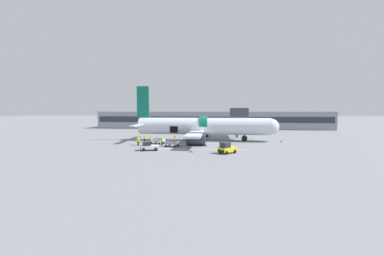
# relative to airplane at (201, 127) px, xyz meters

# --- Properties ---
(ground_plane) EXTENTS (500.00, 500.00, 0.00)m
(ground_plane) POSITION_rel_airplane_xyz_m (1.18, -3.11, -3.03)
(ground_plane) COLOR slate
(apron_marking_line) EXTENTS (18.27, 0.91, 0.01)m
(apron_marking_line) POSITION_rel_airplane_xyz_m (-0.30, -11.62, -3.03)
(apron_marking_line) COLOR silver
(apron_marking_line) RESTS_ON ground_plane
(terminal_strip) EXTENTS (83.58, 11.11, 6.27)m
(terminal_strip) POSITION_rel_airplane_xyz_m (1.18, 36.51, 0.10)
(terminal_strip) COLOR gray
(terminal_strip) RESTS_ON ground_plane
(jet_bridge_stub) EXTENTS (4.07, 11.37, 7.19)m
(jet_bridge_stub) POSITION_rel_airplane_xyz_m (8.33, 6.52, 2.24)
(jet_bridge_stub) COLOR #4C4C51
(jet_bridge_stub) RESTS_ON ground_plane
(airplane) EXTENTS (32.44, 27.17, 12.03)m
(airplane) POSITION_rel_airplane_xyz_m (0.00, 0.00, 0.00)
(airplane) COLOR silver
(airplane) RESTS_ON ground_plane
(baggage_tug_lead) EXTENTS (3.32, 2.58, 1.45)m
(baggage_tug_lead) POSITION_rel_airplane_xyz_m (-7.79, -13.67, -2.40)
(baggage_tug_lead) COLOR white
(baggage_tug_lead) RESTS_ON ground_plane
(baggage_tug_mid) EXTENTS (2.99, 2.90, 1.72)m
(baggage_tug_mid) POSITION_rel_airplane_xyz_m (4.97, -15.00, -2.30)
(baggage_tug_mid) COLOR yellow
(baggage_tug_mid) RESTS_ON ground_plane
(baggage_cart_loading) EXTENTS (3.67, 2.53, 1.05)m
(baggage_cart_loading) POSITION_rel_airplane_xyz_m (-8.26, -6.01, -2.48)
(baggage_cart_loading) COLOR silver
(baggage_cart_loading) RESTS_ON ground_plane
(baggage_cart_queued) EXTENTS (3.43, 2.37, 1.02)m
(baggage_cart_queued) POSITION_rel_airplane_xyz_m (-4.63, -9.29, -2.52)
(baggage_cart_queued) COLOR #999BA0
(baggage_cart_queued) RESTS_ON ground_plane
(ground_crew_loader_a) EXTENTS (0.46, 0.60, 1.73)m
(ground_crew_loader_a) POSITION_rel_airplane_xyz_m (-4.85, -5.85, -2.12)
(ground_crew_loader_a) COLOR #1E2338
(ground_crew_loader_a) RESTS_ON ground_plane
(ground_crew_loader_b) EXTENTS (0.57, 0.59, 1.82)m
(ground_crew_loader_b) POSITION_rel_airplane_xyz_m (-8.89, -8.67, -2.07)
(ground_crew_loader_b) COLOR black
(ground_crew_loader_b) RESTS_ON ground_plane
(ground_crew_driver) EXTENTS (0.55, 0.55, 1.74)m
(ground_crew_driver) POSITION_rel_airplane_xyz_m (-11.71, -7.77, -2.12)
(ground_crew_driver) COLOR #2D2D33
(ground_crew_driver) RESTS_ON ground_plane
(ground_crew_supervisor) EXTENTS (0.52, 0.54, 1.66)m
(ground_crew_supervisor) POSITION_rel_airplane_xyz_m (-6.88, -8.27, -2.16)
(ground_crew_supervisor) COLOR #2D2D33
(ground_crew_supervisor) RESTS_ON ground_plane
(ground_crew_helper) EXTENTS (0.59, 0.44, 1.69)m
(ground_crew_helper) POSITION_rel_airplane_xyz_m (-11.25, -8.89, -2.14)
(ground_crew_helper) COLOR #2D2D33
(ground_crew_helper) RESTS_ON ground_plane
(ground_crew_marshal) EXTENTS (0.47, 0.61, 1.73)m
(ground_crew_marshal) POSITION_rel_airplane_xyz_m (-11.51, -4.33, -2.12)
(ground_crew_marshal) COLOR #1E2338
(ground_crew_marshal) RESTS_ON ground_plane
(suitcase_on_tarmac_upright) EXTENTS (0.42, 0.39, 0.82)m
(suitcase_on_tarmac_upright) POSITION_rel_airplane_xyz_m (-10.69, -5.57, -2.67)
(suitcase_on_tarmac_upright) COLOR olive
(suitcase_on_tarmac_upright) RESTS_ON ground_plane
(suitcase_on_tarmac_spare) EXTENTS (0.37, 0.28, 0.74)m
(suitcase_on_tarmac_spare) POSITION_rel_airplane_xyz_m (-9.93, -8.33, -2.72)
(suitcase_on_tarmac_spare) COLOR #1E2347
(suitcase_on_tarmac_spare) RESTS_ON ground_plane
(safety_cone_nose) EXTENTS (0.50, 0.50, 0.65)m
(safety_cone_nose) POSITION_rel_airplane_xyz_m (16.91, -0.51, -2.73)
(safety_cone_nose) COLOR black
(safety_cone_nose) RESTS_ON ground_plane
(safety_cone_engine_left) EXTENTS (0.57, 0.57, 0.65)m
(safety_cone_engine_left) POSITION_rel_airplane_xyz_m (-0.60, -14.57, -2.73)
(safety_cone_engine_left) COLOR black
(safety_cone_engine_left) RESTS_ON ground_plane
(safety_cone_wingtip) EXTENTS (0.53, 0.53, 0.57)m
(safety_cone_wingtip) POSITION_rel_airplane_xyz_m (1.43, -7.77, -2.77)
(safety_cone_wingtip) COLOR black
(safety_cone_wingtip) RESTS_ON ground_plane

